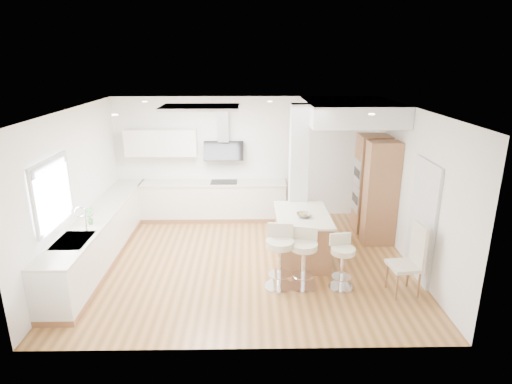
{
  "coord_description": "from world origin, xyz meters",
  "views": [
    {
      "loc": [
        0.08,
        -7.2,
        3.65
      ],
      "look_at": [
        0.2,
        0.4,
        1.23
      ],
      "focal_mm": 30.0,
      "sensor_mm": 36.0,
      "label": 1
    }
  ],
  "objects_px": {
    "bar_stool_a": "(280,254)",
    "bar_stool_b": "(304,256)",
    "bar_stool_c": "(342,259)",
    "dining_chair": "(411,257)",
    "peninsula": "(302,236)"
  },
  "relations": [
    {
      "from": "bar_stool_a",
      "to": "bar_stool_b",
      "type": "height_order",
      "value": "bar_stool_a"
    },
    {
      "from": "bar_stool_c",
      "to": "dining_chair",
      "type": "bearing_deg",
      "value": -18.74
    },
    {
      "from": "bar_stool_a",
      "to": "dining_chair",
      "type": "relative_size",
      "value": 0.91
    },
    {
      "from": "bar_stool_c",
      "to": "bar_stool_b",
      "type": "bearing_deg",
      "value": 167.26
    },
    {
      "from": "peninsula",
      "to": "bar_stool_a",
      "type": "bearing_deg",
      "value": -115.04
    },
    {
      "from": "peninsula",
      "to": "bar_stool_c",
      "type": "relative_size",
      "value": 1.61
    },
    {
      "from": "peninsula",
      "to": "bar_stool_a",
      "type": "xyz_separation_m",
      "value": [
        -0.48,
        -1.04,
        0.15
      ]
    },
    {
      "from": "bar_stool_b",
      "to": "bar_stool_c",
      "type": "xyz_separation_m",
      "value": [
        0.62,
        -0.03,
        -0.05
      ]
    },
    {
      "from": "bar_stool_b",
      "to": "bar_stool_c",
      "type": "bearing_deg",
      "value": 9.79
    },
    {
      "from": "bar_stool_c",
      "to": "peninsula",
      "type": "bearing_deg",
      "value": 106.41
    },
    {
      "from": "bar_stool_b",
      "to": "bar_stool_c",
      "type": "height_order",
      "value": "bar_stool_b"
    },
    {
      "from": "bar_stool_a",
      "to": "bar_stool_c",
      "type": "distance_m",
      "value": 1.01
    },
    {
      "from": "bar_stool_b",
      "to": "bar_stool_a",
      "type": "bearing_deg",
      "value": -168.29
    },
    {
      "from": "bar_stool_b",
      "to": "bar_stool_c",
      "type": "relative_size",
      "value": 1.1
    },
    {
      "from": "peninsula",
      "to": "dining_chair",
      "type": "distance_m",
      "value": 2.03
    }
  ]
}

